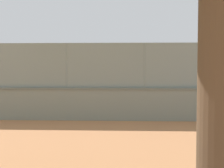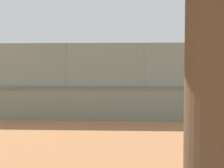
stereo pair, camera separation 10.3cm
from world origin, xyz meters
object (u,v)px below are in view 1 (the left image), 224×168
player_baseline_waiting (102,89)px  sports_ball (51,97)px  player_crossing_court (182,90)px  player_at_service_line (75,84)px

player_baseline_waiting → sports_ball: size_ratio=7.69×
player_baseline_waiting → sports_ball: (4.07, -3.99, -0.84)m
player_crossing_court → player_baseline_waiting: size_ratio=1.00×
player_at_service_line → sports_ball: player_at_service_line is taller
player_baseline_waiting → player_at_service_line: bearing=-65.4°
player_baseline_waiting → sports_ball: 5.76m
player_crossing_court → sports_ball: 9.94m
sports_ball → player_baseline_waiting: bearing=135.5°
player_at_service_line → player_crossing_court: size_ratio=1.02×
player_baseline_waiting → sports_ball: bearing=-44.5°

